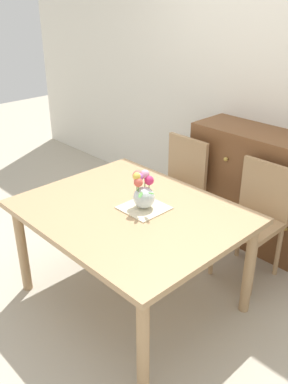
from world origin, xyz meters
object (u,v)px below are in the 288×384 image
(dining_table, at_px, (131,221))
(chair_right, at_px, (256,213))
(flower_vase, at_px, (143,191))
(chair_left, at_px, (178,182))
(dresser, at_px, (269,193))

(dining_table, height_order, chair_right, chair_right)
(dining_table, bearing_deg, flower_vase, 61.23)
(flower_vase, bearing_deg, chair_right, 67.31)
(dining_table, bearing_deg, chair_right, 66.79)
(chair_left, relative_size, chair_right, 1.00)
(chair_left, xyz_separation_m, chair_right, (0.78, 0.00, 0.00))
(chair_right, relative_size, flower_vase, 3.55)
(dining_table, relative_size, flower_vase, 5.64)
(dining_table, bearing_deg, chair_left, 113.21)
(dining_table, distance_m, chair_left, 1.00)
(chair_left, bearing_deg, dresser, -147.16)
(flower_vase, bearing_deg, dining_table, -118.77)
(dresser, height_order, flower_vase, flower_vase)
(chair_right, bearing_deg, chair_left, 0.00)
(chair_left, distance_m, chair_right, 0.78)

